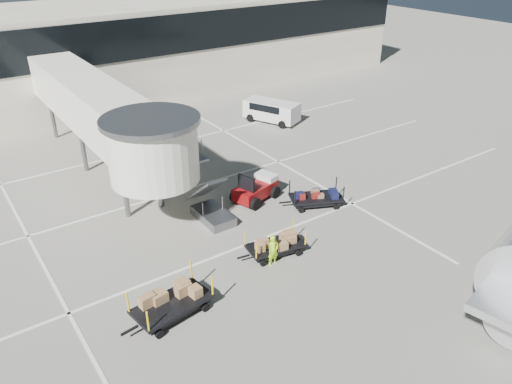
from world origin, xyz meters
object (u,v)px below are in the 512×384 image
at_px(box_cart_far, 170,304).
at_px(minivan, 270,109).
at_px(baggage_tug, 256,189).
at_px(suitcase_cart, 315,198).
at_px(box_cart_near, 278,245).
at_px(ground_worker, 273,250).

bearing_deg(box_cart_far, minivan, 35.56).
bearing_deg(box_cart_far, baggage_tug, 27.40).
height_order(baggage_tug, box_cart_far, baggage_tug).
bearing_deg(box_cart_far, suitcase_cart, 10.00).
distance_m(baggage_tug, minivan, 13.12).
bearing_deg(suitcase_cart, box_cart_far, -137.00).
bearing_deg(box_cart_near, box_cart_far, -162.30).
distance_m(box_cart_near, box_cart_far, 6.22).
height_order(baggage_tug, box_cart_near, baggage_tug).
bearing_deg(ground_worker, box_cart_far, -177.85).
xyz_separation_m(box_cart_far, ground_worker, (5.47, 0.40, 0.22)).
xyz_separation_m(suitcase_cart, box_cart_far, (-10.73, -3.53, 0.08)).
relative_size(ground_worker, minivan, 0.33).
relative_size(baggage_tug, box_cart_near, 0.88).
xyz_separation_m(box_cart_far, minivan, (16.81, 16.12, 0.43)).
xyz_separation_m(baggage_tug, minivan, (8.39, 10.08, 0.34)).
height_order(suitcase_cart, minivan, minivan).
height_order(suitcase_cart, box_cart_far, box_cart_far).
height_order(baggage_tug, suitcase_cart, baggage_tug).
height_order(box_cart_far, minivan, minivan).
height_order(box_cart_near, ground_worker, ground_worker).
bearing_deg(suitcase_cart, minivan, 88.96).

